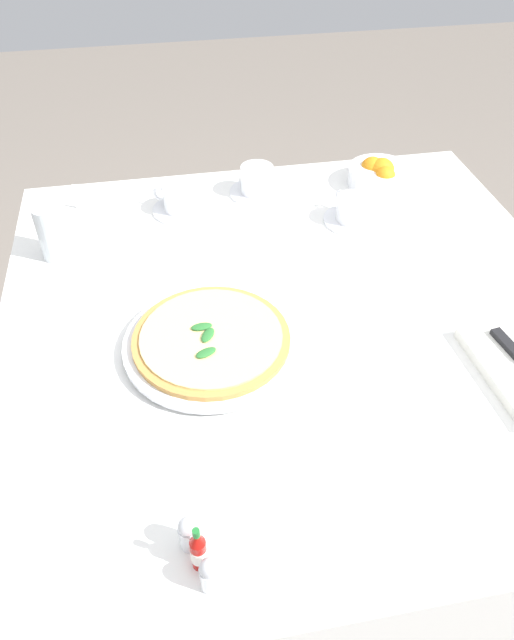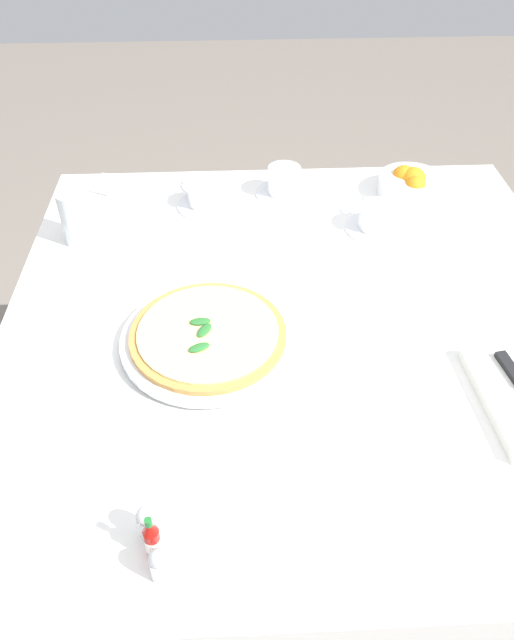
# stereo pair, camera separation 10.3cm
# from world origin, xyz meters

# --- Properties ---
(ground_plane) EXTENTS (8.00, 8.00, 0.00)m
(ground_plane) POSITION_xyz_m (0.00, 0.00, 0.00)
(ground_plane) COLOR slate
(dining_table) EXTENTS (1.09, 1.09, 0.74)m
(dining_table) POSITION_xyz_m (0.00, 0.00, 0.61)
(dining_table) COLOR white
(dining_table) RESTS_ON ground_plane
(pizza_plate) EXTENTS (0.30, 0.30, 0.02)m
(pizza_plate) POSITION_xyz_m (0.07, -0.17, 0.75)
(pizza_plate) COLOR white
(pizza_plate) RESTS_ON dining_table
(pizza) EXTENTS (0.27, 0.27, 0.02)m
(pizza) POSITION_xyz_m (0.07, -0.17, 0.76)
(pizza) COLOR #C68E47
(pizza) RESTS_ON pizza_plate
(coffee_cup_near_right) EXTENTS (0.13, 0.13, 0.06)m
(coffee_cup_near_right) POSITION_xyz_m (-0.27, 0.19, 0.77)
(coffee_cup_near_right) COLOR white
(coffee_cup_near_right) RESTS_ON dining_table
(coffee_cup_left_edge) EXTENTS (0.13, 0.13, 0.06)m
(coffee_cup_left_edge) POSITION_xyz_m (-0.38, -0.18, 0.77)
(coffee_cup_left_edge) COLOR white
(coffee_cup_left_edge) RESTS_ON dining_table
(coffee_cup_far_left) EXTENTS (0.13, 0.13, 0.07)m
(coffee_cup_far_left) POSITION_xyz_m (-0.42, 0.00, 0.77)
(coffee_cup_far_left) COLOR white
(coffee_cup_far_left) RESTS_ON dining_table
(water_glass_center_back) EXTENTS (0.06, 0.06, 0.11)m
(water_glass_center_back) POSITION_xyz_m (-0.26, -0.44, 0.79)
(water_glass_center_back) COLOR white
(water_glass_center_back) RESTS_ON dining_table
(citrus_bowl) EXTENTS (0.15, 0.15, 0.07)m
(citrus_bowl) POSITION_xyz_m (-0.41, 0.29, 0.77)
(citrus_bowl) COLOR white
(citrus_bowl) RESTS_ON dining_table
(hot_sauce_bottle) EXTENTS (0.02, 0.02, 0.08)m
(hot_sauce_bottle) POSITION_xyz_m (0.44, -0.23, 0.77)
(hot_sauce_bottle) COLOR #B7140F
(hot_sauce_bottle) RESTS_ON dining_table
(salt_shaker) EXTENTS (0.03, 0.03, 0.06)m
(salt_shaker) POSITION_xyz_m (0.47, -0.22, 0.76)
(salt_shaker) COLOR white
(salt_shaker) RESTS_ON dining_table
(pepper_shaker) EXTENTS (0.03, 0.03, 0.06)m
(pepper_shaker) POSITION_xyz_m (0.41, -0.24, 0.76)
(pepper_shaker) COLOR white
(pepper_shaker) RESTS_ON dining_table
(menu_card) EXTENTS (0.04, 0.08, 0.06)m
(menu_card) POSITION_xyz_m (-0.42, -0.38, 0.77)
(menu_card) COLOR white
(menu_card) RESTS_ON dining_table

